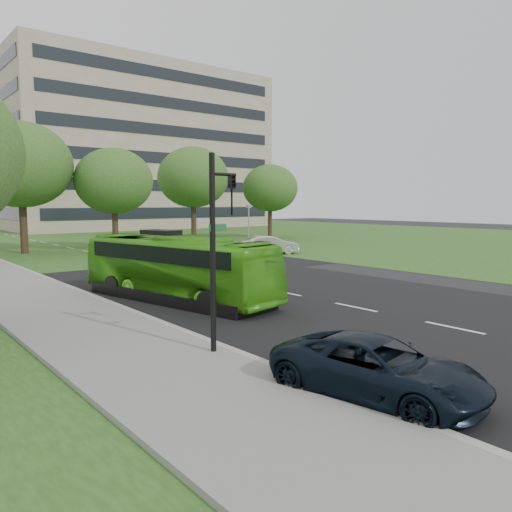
# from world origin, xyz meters

# --- Properties ---
(ground) EXTENTS (160.00, 160.00, 0.00)m
(ground) POSITION_xyz_m (0.00, 0.00, 0.00)
(ground) COLOR black
(ground) RESTS_ON ground
(street_surfaces) EXTENTS (120.00, 120.00, 0.15)m
(street_surfaces) POSITION_xyz_m (-0.38, 22.75, 0.03)
(street_surfaces) COLOR black
(street_surfaces) RESTS_ON ground
(office_building) EXTENTS (40.10, 20.10, 25.00)m
(office_building) POSITION_xyz_m (21.96, 61.96, 12.50)
(office_building) COLOR gray
(office_building) RESTS_ON ground
(tree_park_b) EXTENTS (7.78, 7.78, 10.21)m
(tree_park_b) POSITION_xyz_m (-4.37, 27.56, 6.88)
(tree_park_b) COLOR black
(tree_park_b) RESTS_ON ground
(tree_park_c) EXTENTS (6.36, 6.36, 8.44)m
(tree_park_c) POSITION_xyz_m (2.23, 25.50, 5.73)
(tree_park_c) COLOR black
(tree_park_c) RESTS_ON ground
(tree_park_d) EXTENTS (7.35, 7.35, 9.73)m
(tree_park_d) POSITION_xyz_m (13.04, 30.68, 6.58)
(tree_park_d) COLOR black
(tree_park_d) RESTS_ON ground
(tree_park_e) EXTENTS (6.18, 6.18, 8.24)m
(tree_park_e) POSITION_xyz_m (21.88, 28.75, 5.60)
(tree_park_e) COLOR black
(tree_park_e) RESTS_ON ground
(bus) EXTENTS (4.15, 9.77, 2.65)m
(bus) POSITION_xyz_m (-4.53, 3.52, 1.33)
(bus) COLOR #45AA1A
(bus) RESTS_ON ground
(sedan) EXTENTS (4.62, 2.95, 1.44)m
(sedan) POSITION_xyz_m (10.27, 15.10, 0.72)
(sedan) COLOR silver
(sedan) RESTS_ON ground
(suv) EXTENTS (2.82, 4.71, 1.22)m
(suv) POSITION_xyz_m (-6.50, -8.00, 0.61)
(suv) COLOR black
(suv) RESTS_ON ground
(traffic_light) EXTENTS (0.83, 0.21, 5.20)m
(traffic_light) POSITION_xyz_m (-7.41, -3.64, 3.05)
(traffic_light) COLOR black
(traffic_light) RESTS_ON ground
(camera_pole) EXTENTS (0.35, 0.31, 3.81)m
(camera_pole) POSITION_xyz_m (11.75, 19.66, 2.46)
(camera_pole) COLOR gray
(camera_pole) RESTS_ON ground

